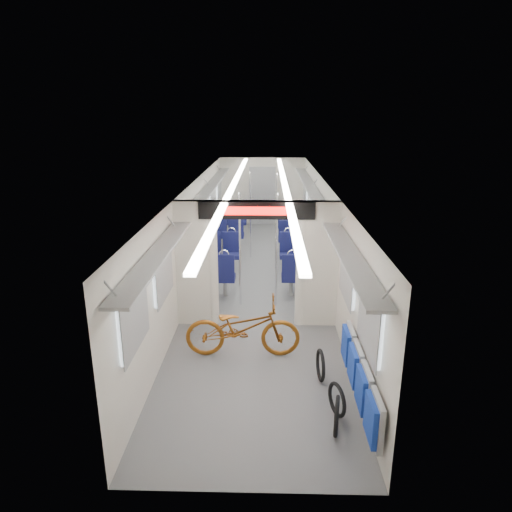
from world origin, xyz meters
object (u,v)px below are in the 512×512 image
(stanchion_near_left, at_px, (240,251))
(stanchion_near_right, at_px, (276,251))
(flip_bench, at_px, (359,377))
(bike_hoop_a, at_px, (337,418))
(bicycle, at_px, (243,328))
(stanchion_far_left, at_px, (250,216))
(seat_bay_far_left, at_px, (230,224))
(seat_bay_near_left, at_px, (218,260))
(seat_bay_near_right, at_px, (300,261))
(bike_hoop_b, at_px, (337,401))
(seat_bay_far_right, at_px, (293,228))
(bike_hoop_c, at_px, (320,367))
(stanchion_far_right, at_px, (276,218))

(stanchion_near_left, relative_size, stanchion_near_right, 1.00)
(flip_bench, height_order, bike_hoop_a, flip_bench)
(bicycle, relative_size, flip_bench, 0.86)
(stanchion_far_left, bearing_deg, seat_bay_far_left, 112.62)
(bicycle, relative_size, seat_bay_near_left, 0.92)
(flip_bench, bearing_deg, stanchion_near_left, 115.52)
(flip_bench, xyz_separation_m, seat_bay_near_right, (-0.42, 4.88, -0.05))
(seat_bay_near_right, bearing_deg, stanchion_near_left, -134.37)
(seat_bay_near_left, bearing_deg, bike_hoop_b, -67.11)
(bike_hoop_b, bearing_deg, bike_hoop_a, -98.85)
(seat_bay_far_right, bearing_deg, seat_bay_far_left, 168.33)
(stanchion_near_left, distance_m, stanchion_far_left, 3.20)
(bike_hoop_c, xyz_separation_m, stanchion_far_right, (-0.57, 5.64, 0.93))
(bike_hoop_c, relative_size, seat_bay_far_right, 0.24)
(stanchion_far_left, bearing_deg, stanchion_near_left, -91.49)
(flip_bench, height_order, seat_bay_far_right, seat_bay_far_right)
(bicycle, height_order, stanchion_near_right, stanchion_near_right)
(stanchion_near_left, xyz_separation_m, stanchion_far_right, (0.76, 2.91, 0.00))
(stanchion_far_right, bearing_deg, seat_bay_near_right, -71.69)
(seat_bay_far_left, xyz_separation_m, seat_bay_far_right, (1.87, -0.39, -0.00))
(seat_bay_far_right, bearing_deg, stanchion_far_right, -109.25)
(bike_hoop_a, distance_m, seat_bay_far_right, 8.33)
(seat_bay_near_left, height_order, stanchion_near_right, stanchion_near_right)
(stanchion_near_left, xyz_separation_m, stanchion_near_right, (0.72, -0.02, 0.00))
(flip_bench, relative_size, bike_hoop_b, 4.67)
(bike_hoop_b, xyz_separation_m, bike_hoop_c, (-0.12, 0.81, 0.01))
(stanchion_near_left, bearing_deg, bicycle, -85.63)
(stanchion_near_left, bearing_deg, stanchion_near_right, -1.21)
(flip_bench, height_order, seat_bay_far_left, seat_bay_far_left)
(bicycle, xyz_separation_m, stanchion_near_right, (0.56, 2.01, 0.67))
(flip_bench, height_order, stanchion_near_left, stanchion_near_left)
(flip_bench, relative_size, stanchion_far_right, 0.93)
(bicycle, xyz_separation_m, seat_bay_far_right, (1.13, 6.45, 0.05))
(flip_bench, distance_m, seat_bay_near_left, 5.35)
(seat_bay_near_left, relative_size, stanchion_near_left, 0.86)
(flip_bench, height_order, stanchion_far_left, stanchion_far_left)
(stanchion_near_right, bearing_deg, stanchion_near_left, 178.79)
(seat_bay_near_right, relative_size, stanchion_far_right, 0.85)
(seat_bay_near_left, relative_size, seat_bay_far_left, 0.99)
(bike_hoop_b, relative_size, stanchion_near_right, 0.20)
(bike_hoop_b, relative_size, bike_hoop_c, 0.95)
(bike_hoop_a, bearing_deg, seat_bay_far_right, 90.72)
(flip_bench, xyz_separation_m, stanchion_near_left, (-1.70, 3.57, 0.57))
(bicycle, xyz_separation_m, stanchion_far_left, (-0.07, 5.23, 0.67))
(seat_bay_far_left, xyz_separation_m, stanchion_near_left, (0.58, -4.81, 0.62))
(seat_bay_near_left, distance_m, seat_bay_far_left, 3.54)
(bike_hoop_a, bearing_deg, bike_hoop_c, 93.23)
(bicycle, bearing_deg, stanchion_near_right, -16.70)
(bicycle, height_order, bike_hoop_a, bicycle)
(seat_bay_near_left, bearing_deg, stanchion_near_right, -44.65)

